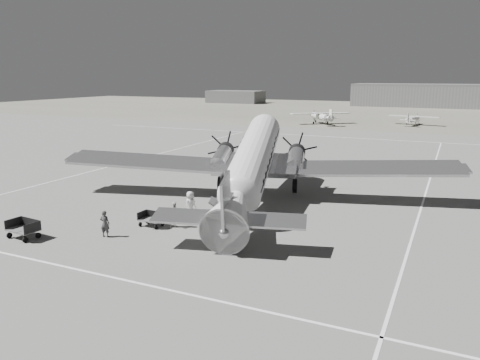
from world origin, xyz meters
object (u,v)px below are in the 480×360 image
ground_crew (105,224)px  dc3_airliner (252,165)px  shed_secondary (236,97)px  ramp_agent (175,215)px  light_plane_left (321,118)px  hangar_main (427,95)px  baggage_cart_near (151,219)px  passenger (190,205)px  baggage_cart_far (23,229)px  light_plane_right (413,120)px

ground_crew → dc3_airliner: bearing=-129.5°
shed_secondary → ramp_agent: size_ratio=11.17×
shed_secondary → light_plane_left: size_ratio=1.54×
hangar_main → shed_secondary: (-60.00, -5.00, -1.30)m
ground_crew → baggage_cart_near: bearing=-128.5°
shed_secondary → dc3_airliner: dc3_airliner is taller
shed_secondary → passenger: bearing=-65.9°
light_plane_left → baggage_cart_far: size_ratio=6.25×
shed_secondary → ramp_agent: bearing=-66.2°
dc3_airliner → baggage_cart_far: size_ratio=16.19×
baggage_cart_near → passenger: bearing=63.3°
light_plane_right → baggage_cart_far: (-14.37, -74.99, -0.43)m
light_plane_left → baggage_cart_near: bearing=-120.9°
ground_crew → baggage_cart_far: bearing=14.4°
light_plane_right → passenger: (-7.67, -67.72, -0.05)m
dc3_airliner → baggage_cart_far: dc3_airliner is taller
passenger → shed_secondary: bearing=37.4°
hangar_main → ramp_agent: (-6.35, -126.60, -2.49)m
light_plane_right → baggage_cart_far: bearing=-91.2°
hangar_main → passenger: size_ratio=23.13×
hangar_main → ground_crew: 130.09m
baggage_cart_near → ground_crew: ground_crew is taller
shed_secondary → dc3_airliner: bearing=-64.1°
light_plane_left → baggage_cart_near: (7.00, -64.83, -0.77)m
baggage_cart_far → ground_crew: ground_crew is taller
shed_secondary → baggage_cart_far: shed_secondary is taller
shed_secondary → ground_crew: 134.76m
baggage_cart_far → baggage_cart_near: bearing=47.7°
dc3_airliner → ramp_agent: dc3_airliner is taller
dc3_airliner → baggage_cart_far: (-8.94, -12.08, -2.35)m
baggage_cart_far → light_plane_left: bearing=96.8°
light_plane_right → shed_secondary: bearing=149.4°
light_plane_right → baggage_cart_far: 76.35m
ground_crew → ramp_agent: 4.15m
baggage_cart_far → shed_secondary: bearing=115.7°
dc3_airliner → baggage_cart_near: 8.43m
light_plane_left → ramp_agent: (8.44, -64.39, -0.41)m
hangar_main → baggage_cart_near: hangar_main is taller
shed_secondary → baggage_cart_near: (52.22, -122.04, -1.56)m
baggage_cart_near → passenger: 2.81m
dc3_airliner → shed_secondary: bearing=100.4°
light_plane_left → light_plane_right: (16.02, 5.30, -0.25)m
dc3_airliner → light_plane_left: size_ratio=2.59×
shed_secondary → light_plane_left: shed_secondary is taller
light_plane_right → ramp_agent: light_plane_right is taller
light_plane_right → ramp_agent: size_ratio=5.73×
light_plane_left → passenger: light_plane_left is taller
light_plane_right → ramp_agent: bearing=-86.5°
shed_secondary → ramp_agent: 132.92m
hangar_main → baggage_cart_near: 127.31m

